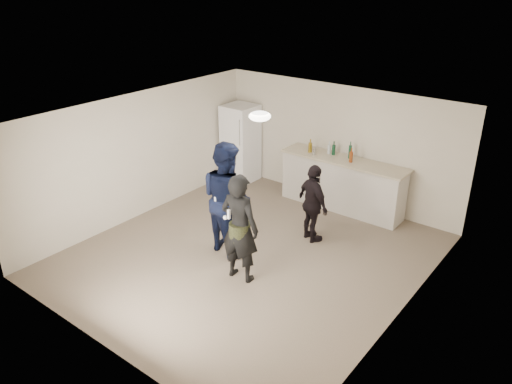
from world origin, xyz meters
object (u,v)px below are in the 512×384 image
Objects in this scene: counter at (342,185)px; fridge at (241,143)px; shaker at (314,151)px; man at (227,198)px; woman at (240,228)px; spectator at (313,204)px.

counter is 2.68m from fridge.
man is (-0.16, -2.58, -0.17)m from shaker.
woman reaches higher than counter.
counter is 1.43× the size of woman.
fridge is at bearing -41.47° from man.
woman reaches higher than spectator.
fridge is (-2.65, -0.07, 0.38)m from counter.
shaker is 0.09× the size of woman.
spectator is at bearing -81.25° from counter.
spectator is at bearing -26.79° from fridge.
man is at bearing -42.48° from woman.
woman is at bearing -90.50° from counter.
shaker is at bearing -31.37° from spectator.
woman is at bearing 108.31° from spectator.
man is at bearing 76.16° from spectator.
counter is at bearing -96.10° from woman.
spectator is (0.86, -1.39, -0.44)m from shaker.
shaker reaches higher than counter.
fridge is at bearing -56.41° from woman.
man is at bearing -93.61° from shaker.
woman is (0.60, -3.15, -0.27)m from shaker.
woman reaches higher than shaker.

